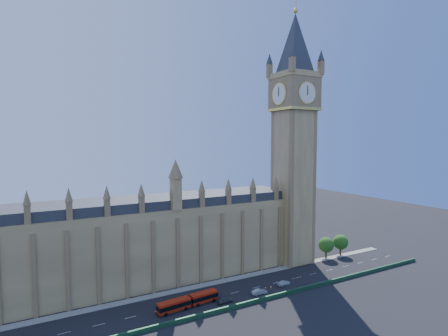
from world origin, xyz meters
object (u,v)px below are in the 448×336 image
car_grey (225,300)px  car_white (284,283)px  red_bus (188,302)px  car_silver (259,292)px

car_grey → car_white: size_ratio=0.94×
red_bus → car_grey: size_ratio=3.94×
red_bus → car_white: red_bus is taller
car_grey → car_white: 22.87m
car_grey → car_silver: 12.07m
red_bus → car_white: 33.14m
car_silver → car_white: (10.73, 1.78, -0.06)m
car_silver → car_white: size_ratio=0.96×
car_silver → car_white: 10.88m
red_bus → car_grey: (10.32, -2.45, -0.84)m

